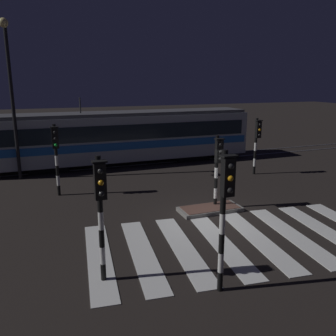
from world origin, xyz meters
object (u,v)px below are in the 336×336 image
at_px(traffic_light_corner_near_left, 101,202).
at_px(traffic_light_median_centre, 218,162).
at_px(traffic_light_corner_far_left, 56,149).
at_px(traffic_light_kerb_mid_left, 225,202).
at_px(street_lamp_trackside_left, 10,84).
at_px(tram, 122,136).
at_px(traffic_light_corner_far_right, 257,138).

bearing_deg(traffic_light_corner_near_left, traffic_light_median_centre, 35.35).
bearing_deg(traffic_light_corner_near_left, traffic_light_corner_far_left, 94.14).
bearing_deg(traffic_light_median_centre, traffic_light_kerb_mid_left, -117.02).
bearing_deg(traffic_light_corner_near_left, traffic_light_kerb_mid_left, -29.50).
height_order(street_lamp_trackside_left, tram, street_lamp_trackside_left).
relative_size(traffic_light_corner_near_left, street_lamp_trackside_left, 0.42).
bearing_deg(traffic_light_kerb_mid_left, street_lamp_trackside_left, 111.15).
relative_size(traffic_light_corner_near_left, tram, 0.20).
height_order(traffic_light_median_centre, traffic_light_corner_near_left, traffic_light_corner_near_left).
height_order(traffic_light_median_centre, traffic_light_kerb_mid_left, traffic_light_kerb_mid_left).
xyz_separation_m(traffic_light_corner_far_right, street_lamp_trackside_left, (-12.25, 3.38, 2.88)).
xyz_separation_m(traffic_light_corner_far_left, traffic_light_kerb_mid_left, (3.20, -9.29, 0.22)).
height_order(traffic_light_median_centre, tram, tram).
xyz_separation_m(traffic_light_median_centre, tram, (-1.62, 9.29, -0.24)).
bearing_deg(traffic_light_corner_far_left, traffic_light_kerb_mid_left, -71.02).
distance_m(traffic_light_corner_near_left, tram, 13.58).
xyz_separation_m(traffic_light_kerb_mid_left, tram, (1.06, 14.55, -0.62)).
bearing_deg(traffic_light_corner_far_left, traffic_light_corner_near_left, -85.86).
bearing_deg(traffic_light_corner_far_left, street_lamp_trackside_left, 116.68).
relative_size(traffic_light_kerb_mid_left, street_lamp_trackside_left, 0.45).
bearing_deg(traffic_light_corner_far_right, traffic_light_corner_near_left, -141.71).
height_order(traffic_light_corner_far_left, traffic_light_median_centre, traffic_light_corner_far_left).
xyz_separation_m(traffic_light_median_centre, traffic_light_corner_near_left, (-5.31, -3.77, 0.22)).
height_order(traffic_light_median_centre, street_lamp_trackside_left, street_lamp_trackside_left).
height_order(traffic_light_corner_far_right, tram, tram).
bearing_deg(traffic_light_kerb_mid_left, tram, 85.84).
bearing_deg(tram, traffic_light_corner_far_left, -128.96).
relative_size(traffic_light_corner_far_left, traffic_light_kerb_mid_left, 0.91).
bearing_deg(traffic_light_kerb_mid_left, traffic_light_corner_far_left, 108.98).
distance_m(traffic_light_kerb_mid_left, tram, 14.60).
relative_size(traffic_light_corner_far_left, traffic_light_median_centre, 1.08).
bearing_deg(street_lamp_trackside_left, traffic_light_kerb_mid_left, -68.85).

